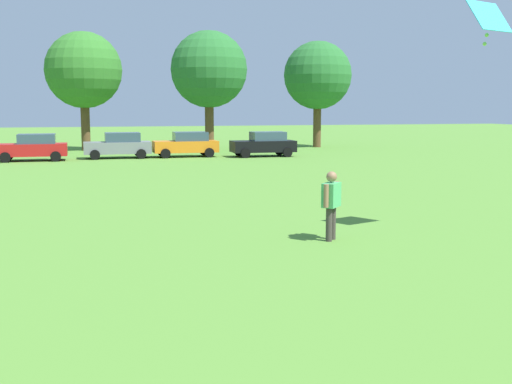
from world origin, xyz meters
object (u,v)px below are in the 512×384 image
(adult_bystander, at_px, (331,200))
(parked_car_red_0, at_px, (33,147))
(parked_car_black_3, at_px, (264,144))
(tree_far_right, at_px, (318,76))
(parked_car_orange_2, at_px, (187,144))
(tree_right, at_px, (209,70))
(tree_center, at_px, (84,70))
(parked_car_gray_1, at_px, (119,145))
(kite, at_px, (489,18))

(adult_bystander, xyz_separation_m, parked_car_red_0, (-8.97, 27.13, -0.19))
(adult_bystander, distance_m, parked_car_black_3, 27.35)
(adult_bystander, bearing_deg, tree_far_right, -157.23)
(parked_car_orange_2, bearing_deg, tree_far_right, -148.42)
(tree_right, relative_size, tree_far_right, 1.04)
(parked_car_black_3, xyz_separation_m, tree_far_right, (7.10, 8.65, 5.05))
(tree_center, relative_size, tree_right, 0.99)
(tree_center, height_order, tree_right, tree_right)
(parked_car_red_0, bearing_deg, parked_car_orange_2, -175.95)
(parked_car_black_3, bearing_deg, parked_car_red_0, -1.68)
(parked_car_red_0, bearing_deg, adult_bystander, 108.29)
(parked_car_red_0, xyz_separation_m, tree_far_right, (22.02, 8.21, 5.05))
(parked_car_red_0, height_order, parked_car_gray_1, same)
(adult_bystander, xyz_separation_m, parked_car_orange_2, (0.82, 27.83, -0.19))
(kite, relative_size, parked_car_gray_1, 0.32)
(tree_center, bearing_deg, parked_car_red_0, -110.14)
(parked_car_gray_1, relative_size, tree_far_right, 0.49)
(adult_bystander, distance_m, tree_center, 36.90)
(parked_car_black_3, distance_m, tree_center, 15.85)
(parked_car_gray_1, distance_m, tree_right, 10.78)
(tree_center, bearing_deg, parked_car_gray_1, -76.36)
(parked_car_gray_1, xyz_separation_m, tree_far_right, (16.73, 7.49, 5.05))
(kite, xyz_separation_m, parked_car_orange_2, (-3.25, 28.19, -4.74))
(tree_center, bearing_deg, kite, -75.03)
(tree_right, bearing_deg, tree_far_right, 9.29)
(parked_car_gray_1, xyz_separation_m, tree_right, (7.25, 5.94, 5.31))
(kite, xyz_separation_m, parked_car_black_3, (1.88, 27.06, -4.74))
(parked_car_orange_2, xyz_separation_m, tree_right, (2.76, 5.97, 5.31))
(tree_right, bearing_deg, parked_car_black_3, -71.53)
(tree_center, bearing_deg, parked_car_orange_2, -51.86)
(kite, xyz_separation_m, tree_far_right, (8.98, 35.71, 0.32))
(adult_bystander, xyz_separation_m, parked_car_gray_1, (-3.68, 27.85, -0.19))
(adult_bystander, xyz_separation_m, tree_far_right, (13.05, 35.34, 4.87))
(tree_far_right, bearing_deg, tree_right, -170.71)
(parked_car_red_0, xyz_separation_m, parked_car_black_3, (14.92, -0.44, 0.00))
(parked_car_orange_2, relative_size, parked_car_black_3, 1.00)
(parked_car_red_0, distance_m, parked_car_orange_2, 9.81)
(parked_car_red_0, height_order, tree_center, tree_center)
(parked_car_red_0, bearing_deg, parked_car_black_3, 178.32)
(adult_bystander, height_order, kite, kite)
(kite, bearing_deg, adult_bystander, 174.93)
(adult_bystander, bearing_deg, parked_car_gray_1, -129.44)
(tree_center, bearing_deg, tree_far_right, -2.32)
(kite, xyz_separation_m, parked_car_red_0, (-13.04, 27.50, -4.74))
(parked_car_orange_2, distance_m, parked_car_black_3, 5.25)
(parked_car_black_3, height_order, tree_right, tree_right)
(parked_car_gray_1, height_order, parked_car_black_3, same)
(adult_bystander, bearing_deg, kite, 127.96)
(adult_bystander, xyz_separation_m, tree_center, (-5.68, 36.10, 5.06))
(kite, height_order, tree_right, tree_right)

